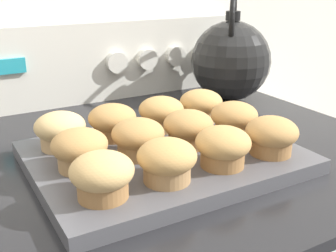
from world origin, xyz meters
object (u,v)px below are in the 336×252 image
Objects in this scene: muffin_r1_c2 at (188,128)px; muffin_r2_c2 at (161,113)px; muffin_r0_c0 at (102,175)px; muffin_r2_c1 at (112,121)px; muffin_r1_c0 at (80,149)px; muffin_pan at (163,157)px; muffin_r1_c1 at (138,138)px; muffin_r0_c1 at (167,160)px; muffin_r0_c3 at (272,135)px; muffin_r0_c2 at (223,146)px; muffin_r2_c3 at (201,105)px; muffin_r2_c0 at (60,130)px; tea_kettle at (231,59)px; muffin_r1_c3 at (234,119)px.

muffin_r1_c2 is 0.09m from muffin_r2_c2.
muffin_r0_c0 and muffin_r2_c1 have the same top height.
muffin_r1_c0 is at bearing 88.36° from muffin_r0_c0.
muffin_r2_c2 is (0.04, 0.09, 0.04)m from muffin_pan.
muffin_r2_c2 is at bearing 25.93° from muffin_r1_c0.
muffin_pan is 5.02× the size of muffin_r1_c1.
muffin_r0_c0 is 1.00× the size of muffin_r1_c1.
muffin_r0_c1 and muffin_r0_c3 have the same top height.
muffin_r1_c0 is at bearing -154.07° from muffin_r2_c2.
muffin_r0_c2 and muffin_r1_c2 have the same top height.
muffin_r1_c1 is 0.19m from muffin_r2_c3.
muffin_pan is at bearing -0.75° from muffin_r1_c0.
muffin_pan is 0.11m from muffin_r0_c1.
muffin_r2_c0 is 0.47m from tea_kettle.
muffin_r2_c1 is at bearing 45.58° from muffin_r1_c0.
muffin_r0_c3 is at bearing -44.24° from muffin_r2_c1.
muffin_r2_c2 is 0.09m from muffin_r2_c3.
muffin_r0_c3 is 1.00× the size of muffin_r2_c0.
muffin_pan is at bearing 33.75° from muffin_r0_c0.
tea_kettle is at bearing 33.98° from muffin_r1_c1.
muffin_r2_c0 is (-0.13, 0.09, 0.04)m from muffin_pan.
muffin_r1_c2 is (-0.09, 0.09, 0.00)m from muffin_r0_c3.
muffin_r0_c1 is 0.25m from muffin_r2_c3.
tea_kettle is at bearing 42.01° from muffin_r1_c2.
muffin_r1_c3 is at bearing 90.39° from muffin_r0_c3.
muffin_r2_c2 and muffin_r2_c3 have the same top height.
muffin_r2_c2 is 1.00× the size of muffin_r2_c3.
muffin_r0_c3 and muffin_r2_c0 have the same top height.
muffin_r0_c3 is at bearing -33.71° from muffin_r2_c0.
muffin_r0_c2 reaches higher than muffin_pan.
muffin_r1_c0 is at bearing -151.82° from tea_kettle.
muffin_r2_c2 is (0.09, 0.18, 0.00)m from muffin_r0_c1.
muffin_r0_c3 is 0.37m from tea_kettle.
muffin_r0_c2 is 1.00× the size of muffin_r2_c3.
muffin_r1_c3 is (-0.00, 0.09, 0.00)m from muffin_r0_c3.
muffin_r1_c3 is at bearing -0.24° from muffin_pan.
muffin_r0_c2 and muffin_r2_c1 have the same top height.
muffin_r0_c1 is at bearing -133.90° from muffin_r2_c3.
muffin_r2_c2 is (0.17, 0.08, 0.00)m from muffin_r1_c0.
muffin_r0_c0 is at bearing 179.85° from muffin_r0_c3.
muffin_r2_c3 reaches higher than muffin_pan.
muffin_r0_c3 and muffin_r2_c3 have the same top height.
muffin_r0_c2 is 0.09m from muffin_r1_c2.
muffin_r1_c2 is at bearing 45.14° from muffin_r0_c1.
muffin_r1_c0 and muffin_r2_c3 have the same top height.
muffin_r1_c0 is (-0.13, 0.00, 0.04)m from muffin_pan.
muffin_r0_c1 is 0.18m from muffin_r2_c1.
muffin_r1_c2 and muffin_r1_c3 have the same top height.
muffin_r2_c3 is (-0.01, 0.18, 0.00)m from muffin_r0_c3.
muffin_r0_c1 is 0.13m from muffin_r1_c0.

